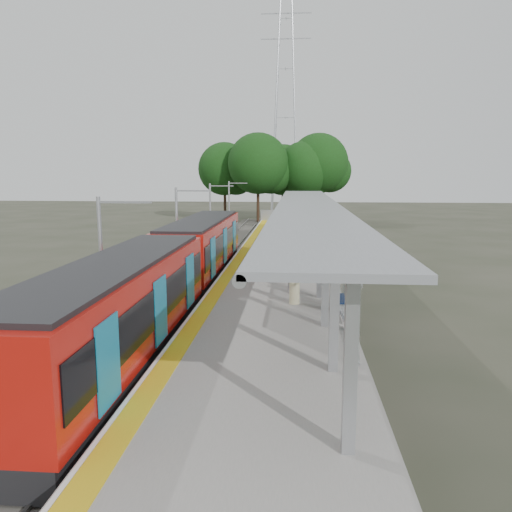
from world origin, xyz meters
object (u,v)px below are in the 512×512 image
Objects in this scene: train at (173,268)px; bench_near at (338,296)px; info_pillar_near at (295,284)px; litter_bin at (292,284)px; bench_mid at (305,253)px; bench_far at (317,235)px; info_pillar_far at (305,240)px.

train reaches higher than bench_near.
litter_bin is at bearing 83.76° from info_pillar_near.
bench_mid reaches higher than litter_bin.
bench_far is at bearing 67.48° from train.
bench_far is (7.11, 17.15, -0.54)m from train.
litter_bin is (-1.77, 2.70, -0.13)m from bench_near.
bench_near is at bearing -35.98° from info_pillar_near.
info_pillar_near is (-0.57, -9.74, 0.28)m from bench_mid.
info_pillar_far is (6.06, 11.89, -0.21)m from train.
bench_near is at bearing -56.83° from litter_bin.
bench_mid reaches higher than bench_far.
bench_far is 5.38m from info_pillar_far.
bench_near is 1.02× the size of bench_mid.
bench_near is 1.05× the size of bench_far.
train is 32.98× the size of litter_bin.
info_pillar_near reaches higher than bench_mid.
bench_near reaches higher than bench_mid.
info_pillar_far is (0.62, 13.65, 0.04)m from info_pillar_near.
train reaches higher than info_pillar_far.
train is 17.92× the size of bench_near.
bench_mid is 9.76m from info_pillar_near.
bench_mid is (-1.10, 10.58, -0.03)m from bench_near.
train reaches higher than bench_mid.
bench_near is at bearing -82.46° from info_pillar_far.
litter_bin is (5.34, 0.11, -0.63)m from train.
train is at bearing -118.88° from bench_far.
litter_bin is at bearing 121.79° from bench_near.
info_pillar_far is (-1.05, 14.49, 0.29)m from bench_near.
info_pillar_far is (-1.06, -5.26, 0.33)m from bench_far.
bench_near is 0.83× the size of info_pillar_near.
bench_mid is 9.24m from bench_far.
bench_far is 1.75× the size of litter_bin.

